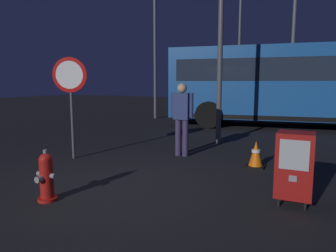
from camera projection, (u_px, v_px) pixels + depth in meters
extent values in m
plane|color=black|center=(117.00, 192.00, 4.81)|extent=(60.00, 60.00, 0.00)
cylinder|color=red|center=(48.00, 199.00, 4.45)|extent=(0.28, 0.28, 0.05)
cylinder|color=red|center=(47.00, 179.00, 4.41)|extent=(0.19, 0.19, 0.55)
sphere|color=red|center=(46.00, 160.00, 4.37)|extent=(0.19, 0.19, 0.19)
cylinder|color=gray|center=(45.00, 151.00, 4.35)|extent=(0.06, 0.06, 0.05)
cylinder|color=gray|center=(39.00, 179.00, 4.28)|extent=(0.09, 0.08, 0.09)
cylinder|color=gray|center=(40.00, 174.00, 4.45)|extent=(0.07, 0.07, 0.07)
cylinder|color=gray|center=(53.00, 176.00, 4.34)|extent=(0.07, 0.07, 0.07)
cylinder|color=black|center=(278.00, 202.00, 4.23)|extent=(0.04, 0.04, 0.12)
cylinder|color=black|center=(305.00, 206.00, 4.09)|extent=(0.04, 0.04, 0.12)
cylinder|color=black|center=(281.00, 195.00, 4.48)|extent=(0.04, 0.04, 0.12)
cylinder|color=black|center=(306.00, 199.00, 4.34)|extent=(0.04, 0.04, 0.12)
cube|color=#9E1411|center=(295.00, 165.00, 4.21)|extent=(0.48, 0.40, 0.90)
cube|color=#B2B7BF|center=(294.00, 155.00, 4.00)|extent=(0.36, 0.01, 0.40)
cube|color=gray|center=(293.00, 179.00, 4.05)|extent=(0.10, 0.02, 0.08)
cylinder|color=#4C4F54|center=(72.00, 109.00, 6.80)|extent=(0.06, 0.06, 2.20)
cylinder|color=red|center=(70.00, 75.00, 6.68)|extent=(0.71, 0.31, 0.76)
cylinder|color=white|center=(69.00, 75.00, 6.67)|extent=(0.56, 0.23, 0.60)
cylinder|color=#382D51|center=(178.00, 137.00, 7.18)|extent=(0.14, 0.14, 0.85)
cylinder|color=#382D51|center=(185.00, 138.00, 7.10)|extent=(0.14, 0.14, 0.85)
cube|color=navy|center=(182.00, 106.00, 7.04)|extent=(0.36, 0.20, 0.60)
sphere|color=tan|center=(182.00, 88.00, 6.98)|extent=(0.22, 0.22, 0.22)
cylinder|color=navy|center=(173.00, 105.00, 7.13)|extent=(0.09, 0.09, 0.55)
cylinder|color=navy|center=(191.00, 105.00, 6.94)|extent=(0.09, 0.09, 0.55)
cube|color=black|center=(255.00, 166.00, 6.22)|extent=(0.36, 0.36, 0.03)
cone|color=orange|center=(256.00, 153.00, 6.19)|extent=(0.28, 0.28, 0.50)
cylinder|color=white|center=(256.00, 151.00, 6.18)|extent=(0.17, 0.17, 0.06)
cube|color=#19519E|center=(314.00, 83.00, 11.43)|extent=(10.75, 4.01, 2.65)
cube|color=#1E2838|center=(315.00, 70.00, 11.36)|extent=(10.13, 3.94, 0.80)
cube|color=black|center=(312.00, 116.00, 11.60)|extent=(10.55, 3.99, 0.16)
cylinder|color=black|center=(209.00, 115.00, 11.50)|extent=(1.03, 0.42, 1.00)
cylinder|color=black|center=(218.00, 109.00, 13.86)|extent=(1.03, 0.42, 1.00)
cube|color=#19519E|center=(332.00, 83.00, 15.50)|extent=(10.69, 3.47, 2.65)
cube|color=#1E2838|center=(333.00, 73.00, 15.44)|extent=(10.06, 3.43, 0.80)
cube|color=black|center=(330.00, 107.00, 15.67)|extent=(10.48, 3.46, 0.16)
cylinder|color=black|center=(251.00, 105.00, 16.49)|extent=(1.02, 0.37, 1.00)
cylinder|color=black|center=(263.00, 103.00, 18.61)|extent=(1.02, 0.37, 1.00)
cylinder|color=#4C4F54|center=(293.00, 34.00, 12.21)|extent=(0.14, 0.14, 7.17)
cylinder|color=#4C4F54|center=(155.00, 46.00, 14.40)|extent=(0.14, 0.14, 6.73)
cylinder|color=#4C4F54|center=(239.00, 50.00, 17.08)|extent=(0.14, 0.14, 7.02)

